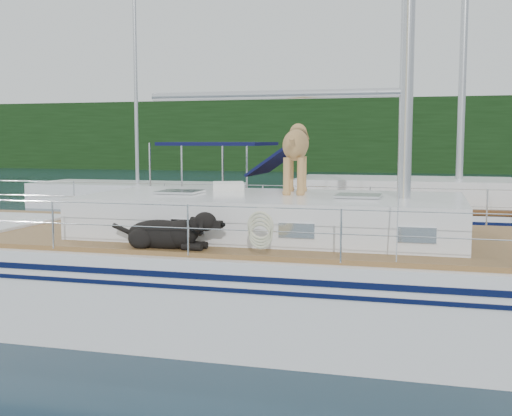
% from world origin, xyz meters
% --- Properties ---
extents(ground, '(120.00, 120.00, 0.00)m').
position_xyz_m(ground, '(0.00, 0.00, 0.00)').
color(ground, black).
rests_on(ground, ground).
extents(tree_line, '(90.00, 3.00, 6.00)m').
position_xyz_m(tree_line, '(0.00, 45.00, 3.00)').
color(tree_line, black).
rests_on(tree_line, ground).
extents(shore_bank, '(92.00, 1.00, 1.20)m').
position_xyz_m(shore_bank, '(0.00, 46.20, 0.60)').
color(shore_bank, '#595147').
rests_on(shore_bank, ground).
extents(main_sailboat, '(12.00, 3.80, 14.01)m').
position_xyz_m(main_sailboat, '(0.10, -0.00, 0.68)').
color(main_sailboat, white).
rests_on(main_sailboat, ground).
extents(neighbor_sailboat, '(11.00, 3.50, 13.30)m').
position_xyz_m(neighbor_sailboat, '(1.27, 6.18, 0.63)').
color(neighbor_sailboat, white).
rests_on(neighbor_sailboat, ground).
extents(bg_boat_west, '(8.00, 3.00, 11.65)m').
position_xyz_m(bg_boat_west, '(-8.00, 14.00, 0.45)').
color(bg_boat_west, white).
rests_on(bg_boat_west, ground).
extents(bg_boat_center, '(7.20, 3.00, 11.65)m').
position_xyz_m(bg_boat_center, '(4.00, 16.00, 0.45)').
color(bg_boat_center, white).
rests_on(bg_boat_center, ground).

